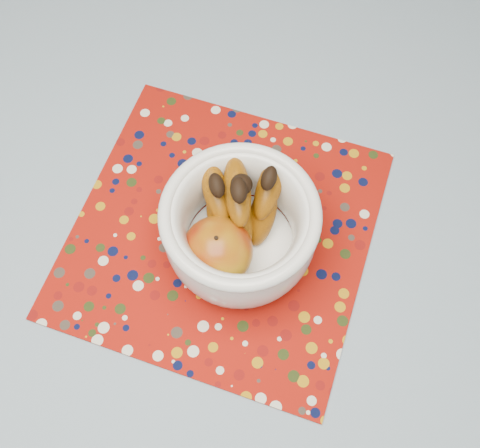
{
  "coord_description": "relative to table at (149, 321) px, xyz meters",
  "views": [
    {
      "loc": [
        0.12,
        -0.2,
        1.45
      ],
      "look_at": [
        0.13,
        0.08,
        0.83
      ],
      "focal_mm": 42.0,
      "sensor_mm": 36.0,
      "label": 1
    }
  ],
  "objects": [
    {
      "name": "fruit_bowl",
      "position": [
        0.13,
        0.08,
        0.16
      ],
      "size": [
        0.19,
        0.19,
        0.15
      ],
      "color": "white",
      "rests_on": "placemat"
    },
    {
      "name": "table",
      "position": [
        0.0,
        0.0,
        0.0
      ],
      "size": [
        1.2,
        1.2,
        0.75
      ],
      "color": "brown",
      "rests_on": "ground"
    },
    {
      "name": "tablecloth",
      "position": [
        0.0,
        0.0,
        0.08
      ],
      "size": [
        1.32,
        1.32,
        0.01
      ],
      "primitive_type": "cube",
      "color": "slate",
      "rests_on": "table"
    },
    {
      "name": "placemat",
      "position": [
        0.11,
        0.09,
        0.09
      ],
      "size": [
        0.49,
        0.49,
        0.0
      ],
      "primitive_type": "cube",
      "rotation": [
        0.0,
        0.0,
        -0.35
      ],
      "color": "maroon",
      "rests_on": "tablecloth"
    }
  ]
}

